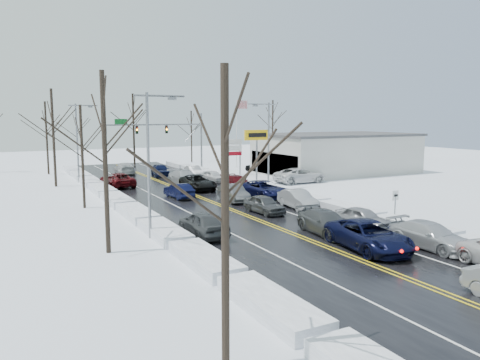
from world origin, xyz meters
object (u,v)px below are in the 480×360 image
dealership_building (336,153)px  tires_plus_sign (257,138)px  oncoming_car_0 (179,198)px  traffic_signal_mast (166,132)px  flagpole (238,128)px

dealership_building → tires_plus_sign: bearing=-171.5°
oncoming_car_0 → dealership_building: bearing=-164.9°
dealership_building → traffic_signal_mast: bearing=154.1°
flagpole → oncoming_car_0: (-17.03, -21.08, -5.93)m
tires_plus_sign → oncoming_car_0: bearing=-150.2°
traffic_signal_mast → tires_plus_sign: 13.92m
traffic_signal_mast → oncoming_car_0: bearing=-105.5°
flagpole → oncoming_car_0: bearing=-128.9°
flagpole → oncoming_car_0: size_ratio=2.41×
tires_plus_sign → flagpole: bearing=71.6°
traffic_signal_mast → tires_plus_sign: size_ratio=2.21×
traffic_signal_mast → oncoming_car_0: 20.54m
oncoming_car_0 → traffic_signal_mast: bearing=-109.8°
traffic_signal_mast → tires_plus_sign: bearing=-59.5°
flagpole → dealership_building: (8.80, -12.00, -3.27)m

